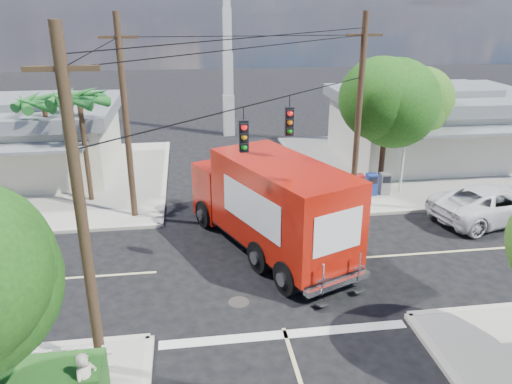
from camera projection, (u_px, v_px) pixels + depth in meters
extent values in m
plane|color=black|center=(263.00, 265.00, 18.93)|extent=(120.00, 120.00, 0.00)
cube|color=#A49F94|center=(413.00, 164.00, 30.52)|extent=(14.00, 14.00, 0.14)
cube|color=#B9B4A4|center=(301.00, 169.00, 29.60)|extent=(0.25, 14.00, 0.14)
cube|color=#B9B4A4|center=(476.00, 207.00, 24.04)|extent=(14.00, 0.25, 0.14)
cube|color=#A49F94|center=(37.00, 181.00, 27.64)|extent=(14.00, 14.00, 0.14)
cube|color=#B9B4A4|center=(165.00, 175.00, 28.56)|extent=(0.25, 14.00, 0.14)
cube|color=beige|center=(236.00, 178.00, 28.18)|extent=(0.12, 12.00, 0.01)
cube|color=beige|center=(507.00, 248.00, 20.23)|extent=(12.00, 0.12, 0.01)
cube|color=silver|center=(285.00, 334.00, 14.95)|extent=(7.50, 0.40, 0.01)
cube|color=beige|center=(432.00, 131.00, 31.01)|extent=(11.00, 8.00, 3.40)
cube|color=slate|center=(436.00, 98.00, 30.28)|extent=(11.80, 8.80, 0.70)
cube|color=slate|center=(438.00, 90.00, 30.10)|extent=(6.05, 4.40, 0.50)
cube|color=slate|center=(479.00, 131.00, 26.05)|extent=(9.90, 1.80, 0.15)
cylinder|color=silver|center=(402.00, 165.00, 25.25)|extent=(0.12, 0.12, 2.90)
cube|color=beige|center=(21.00, 145.00, 28.30)|extent=(10.00, 8.00, 3.20)
cube|color=slate|center=(15.00, 111.00, 27.61)|extent=(10.80, 8.80, 0.70)
cube|color=slate|center=(14.00, 102.00, 27.43)|extent=(5.50, 4.40, 0.50)
cylinder|color=silver|center=(75.00, 179.00, 23.64)|extent=(0.12, 0.12, 2.70)
cube|color=silver|center=(229.00, 115.00, 36.96)|extent=(0.80, 0.80, 3.00)
cube|color=silver|center=(228.00, 74.00, 35.90)|extent=(0.70, 0.70, 3.00)
cube|color=silver|center=(227.00, 30.00, 34.83)|extent=(0.60, 0.60, 3.00)
cylinder|color=#422D1C|center=(383.00, 152.00, 25.38)|extent=(0.28, 0.28, 4.10)
sphere|color=#174414|center=(387.00, 102.00, 24.47)|extent=(4.10, 4.10, 4.10)
sphere|color=#174414|center=(379.00, 96.00, 24.51)|extent=(3.33, 3.33, 3.33)
sphere|color=#174414|center=(396.00, 105.00, 24.28)|extent=(3.58, 3.58, 3.58)
cylinder|color=#422D1C|center=(412.00, 144.00, 27.85)|extent=(0.28, 0.28, 3.58)
sphere|color=#2C5D19|center=(417.00, 104.00, 27.05)|extent=(3.58, 3.58, 3.58)
sphere|color=#2C5D19|center=(408.00, 99.00, 27.10)|extent=(2.91, 2.91, 2.91)
sphere|color=#2C5D19|center=(425.00, 107.00, 26.86)|extent=(3.14, 3.14, 3.14)
cylinder|color=#422D1C|center=(86.00, 151.00, 23.95)|extent=(0.24, 0.24, 5.00)
cone|color=#1F6724|center=(99.00, 96.00, 23.14)|extent=(0.50, 2.06, 0.98)
cone|color=#1F6724|center=(94.00, 94.00, 23.75)|extent=(1.92, 1.68, 0.98)
cone|color=#1F6724|center=(78.00, 94.00, 23.81)|extent=(2.12, 0.95, 0.98)
cone|color=#1F6724|center=(62.00, 96.00, 23.28)|extent=(1.34, 2.07, 0.98)
cone|color=#1F6724|center=(59.00, 99.00, 22.55)|extent=(1.34, 2.07, 0.98)
cone|color=#1F6724|center=(70.00, 100.00, 22.18)|extent=(2.12, 0.95, 0.98)
cone|color=#1F6724|center=(89.00, 99.00, 22.44)|extent=(1.92, 1.68, 0.98)
cylinder|color=#422D1C|center=(50.00, 148.00, 25.14)|extent=(0.24, 0.24, 4.60)
cone|color=#1F6724|center=(62.00, 100.00, 24.41)|extent=(0.50, 2.06, 0.98)
cone|color=#1F6724|center=(58.00, 98.00, 25.01)|extent=(1.92, 1.68, 0.98)
cone|color=#1F6724|center=(43.00, 98.00, 25.08)|extent=(2.12, 0.95, 0.98)
cone|color=#1F6724|center=(28.00, 100.00, 24.54)|extent=(1.34, 2.07, 0.98)
cone|color=#1F6724|center=(23.00, 103.00, 23.82)|extent=(1.34, 2.07, 0.98)
cone|color=#1F6724|center=(34.00, 104.00, 23.45)|extent=(2.12, 0.95, 0.98)
cone|color=#1F6724|center=(52.00, 103.00, 23.71)|extent=(1.92, 1.68, 0.98)
cylinder|color=#473321|center=(82.00, 219.00, 11.83)|extent=(0.28, 0.28, 9.00)
cube|color=#473321|center=(61.00, 69.00, 10.59)|extent=(1.60, 0.12, 0.12)
cylinder|color=#473321|center=(359.00, 115.00, 22.82)|extent=(0.28, 0.28, 9.00)
cube|color=#473321|center=(364.00, 35.00, 21.57)|extent=(1.60, 0.12, 0.12)
cylinder|color=#473321|center=(126.00, 122.00, 21.46)|extent=(0.28, 0.28, 9.00)
cube|color=#473321|center=(118.00, 37.00, 20.21)|extent=(1.60, 0.12, 0.12)
cylinder|color=black|center=(264.00, 102.00, 16.72)|extent=(10.43, 10.43, 0.04)
cube|color=black|center=(244.00, 136.00, 16.21)|extent=(0.30, 0.24, 1.05)
sphere|color=red|center=(244.00, 127.00, 15.97)|extent=(0.20, 0.20, 0.20)
cube|color=black|center=(289.00, 121.00, 18.22)|extent=(0.30, 0.24, 1.05)
sphere|color=red|center=(290.00, 113.00, 17.97)|extent=(0.20, 0.20, 0.20)
cube|color=silver|center=(106.00, 362.00, 12.86)|extent=(0.09, 0.06, 1.00)
cube|color=#A41515|center=(358.00, 185.00, 25.18)|extent=(0.50, 0.50, 1.10)
cube|color=navy|center=(371.00, 184.00, 25.27)|extent=(0.50, 0.50, 1.10)
cube|color=slate|center=(384.00, 184.00, 25.36)|extent=(0.50, 0.50, 1.10)
cube|color=black|center=(268.00, 234.00, 20.01)|extent=(5.68, 8.86, 0.27)
cube|color=#B61609|center=(228.00, 189.00, 22.37)|extent=(3.15, 2.75, 2.41)
cube|color=black|center=(220.00, 175.00, 22.83)|extent=(2.23, 1.16, 1.04)
cube|color=silver|center=(218.00, 198.00, 23.43)|extent=(2.37, 1.11, 0.38)
cube|color=#B61609|center=(282.00, 204.00, 18.63)|extent=(5.02, 6.93, 3.18)
cube|color=white|center=(312.00, 193.00, 19.25)|extent=(1.57, 3.64, 1.43)
cube|color=white|center=(250.00, 208.00, 17.90)|extent=(1.57, 3.64, 1.43)
cube|color=white|center=(338.00, 232.00, 16.01)|extent=(1.82, 0.80, 1.43)
cube|color=silver|center=(338.00, 283.00, 16.54)|extent=(2.53, 1.29, 0.20)
cube|color=silver|center=(323.00, 280.00, 15.90)|extent=(0.48, 0.25, 1.10)
cube|color=silver|center=(359.00, 267.00, 16.64)|extent=(0.48, 0.25, 1.10)
cylinder|color=black|center=(205.00, 214.00, 21.94)|extent=(0.80, 1.25, 1.21)
cylinder|color=black|center=(254.00, 203.00, 23.16)|extent=(0.80, 1.25, 1.21)
cylinder|color=black|center=(287.00, 278.00, 16.85)|extent=(0.80, 1.25, 1.21)
cylinder|color=black|center=(344.00, 259.00, 18.07)|extent=(0.80, 1.25, 1.21)
imported|color=silver|center=(494.00, 203.00, 22.52)|extent=(6.36, 3.97, 1.64)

